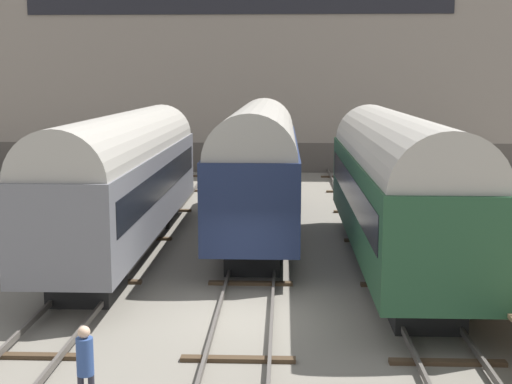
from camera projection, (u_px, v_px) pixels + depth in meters
The scene contains 9 objects.
ground_plane at pixel (245, 317), 19.02m from camera, with size 200.00×200.00×0.00m, color #6B665B.
track_left at pixel (72, 310), 19.17m from camera, with size 2.60×60.00×0.26m.
track_middle at pixel (245, 312), 18.99m from camera, with size 2.60×60.00×0.26m.
track_right at pixel (422, 314), 18.81m from camera, with size 2.60×60.00×0.26m.
train_car_green at pixel (396, 182), 23.29m from camera, with size 3.03×15.60×5.19m.
train_car_grey at pixel (125, 174), 25.55m from camera, with size 2.86×16.21×5.08m.
train_car_navy at pixel (259, 161), 28.59m from camera, with size 3.07×15.90×5.30m.
person_worker at pixel (85, 363), 13.22m from camera, with size 0.32×0.32×1.81m.
warehouse_building at pixel (244, 28), 53.17m from camera, with size 39.69×13.85×19.95m.
Camera 1 is at (1.00, -18.21, 6.33)m, focal length 50.00 mm.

